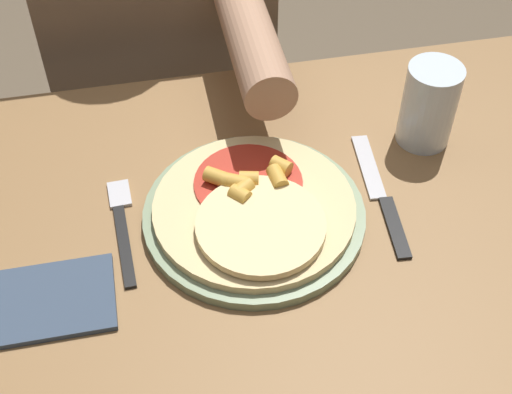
% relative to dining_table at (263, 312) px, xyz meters
% --- Properties ---
extents(dining_table, '(1.19, 0.73, 0.78)m').
position_rel_dining_table_xyz_m(dining_table, '(0.00, 0.00, 0.00)').
color(dining_table, olive).
rests_on(dining_table, ground_plane).
extents(plate, '(0.28, 0.28, 0.01)m').
position_rel_dining_table_xyz_m(plate, '(0.00, 0.06, 0.14)').
color(plate, gray).
rests_on(plate, dining_table).
extents(pizza, '(0.25, 0.25, 0.04)m').
position_rel_dining_table_xyz_m(pizza, '(0.00, 0.05, 0.15)').
color(pizza, '#E0C689').
rests_on(pizza, plate).
extents(fork, '(0.03, 0.18, 0.00)m').
position_rel_dining_table_xyz_m(fork, '(-0.16, 0.08, 0.13)').
color(fork, black).
rests_on(fork, dining_table).
extents(knife, '(0.03, 0.22, 0.00)m').
position_rel_dining_table_xyz_m(knife, '(0.17, 0.06, 0.13)').
color(knife, black).
rests_on(knife, dining_table).
extents(drinking_glass, '(0.07, 0.07, 0.12)m').
position_rel_dining_table_xyz_m(drinking_glass, '(0.26, 0.16, 0.19)').
color(drinking_glass, silver).
rests_on(drinking_glass, dining_table).
extents(napkin, '(0.15, 0.11, 0.01)m').
position_rel_dining_table_xyz_m(napkin, '(-0.26, -0.02, 0.13)').
color(napkin, '#38475B').
rests_on(napkin, dining_table).
extents(person_diner, '(0.39, 0.52, 1.22)m').
position_rel_dining_table_xyz_m(person_diner, '(-0.07, 0.56, 0.07)').
color(person_diner, '#2D2D38').
rests_on(person_diner, ground_plane).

